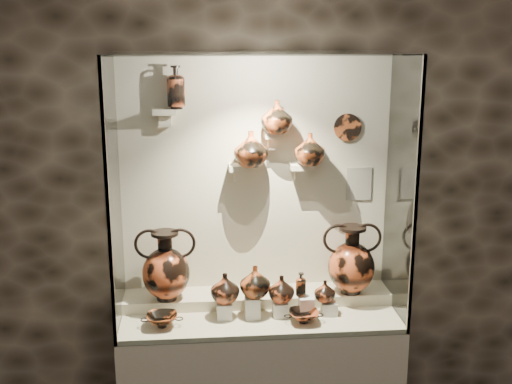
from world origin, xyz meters
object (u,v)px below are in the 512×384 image
jug_b (255,281)px  kylix_right (304,315)px  amphora_left (166,265)px  kylix_left (162,319)px  amphora_right (352,259)px  jug_c (281,289)px  lekythos_tall (176,84)px  jug_a (225,288)px  ovoid_vase_a (251,149)px  jug_e (325,291)px  lekythos_small (301,283)px  ovoid_vase_b (277,117)px  ovoid_vase_c (310,149)px

jug_b → kylix_right: 0.35m
amphora_left → kylix_left: amphora_left is taller
amphora_right → kylix_right: amphora_right is taller
jug_c → lekythos_tall: bearing=143.5°
jug_a → ovoid_vase_a: bearing=28.4°
kylix_left → ovoid_vase_a: ovoid_vase_a is taller
amphora_left → jug_e: amphora_left is taller
jug_e → lekythos_tall: bearing=145.4°
amphora_left → lekythos_small: (0.82, -0.15, -0.09)m
jug_b → ovoid_vase_a: ovoid_vase_a is taller
jug_c → ovoid_vase_b: (-0.01, 0.23, 1.01)m
jug_c → lekythos_tall: size_ratio=0.57×
kylix_right → amphora_left: bearing=173.2°
amphora_left → jug_c: 0.72m
jug_c → jug_b: bearing=166.2°
jug_c → kylix_right: size_ratio=0.73×
jug_c → kylix_right: 0.21m
jug_b → ovoid_vase_a: 0.80m
jug_a → jug_b: size_ratio=0.94×
jug_a → ovoid_vase_b: size_ratio=0.92×
amphora_left → ovoid_vase_a: ovoid_vase_a is taller
lekythos_small → ovoid_vase_a: 0.87m
amphora_left → jug_e: 0.99m
jug_a → lekythos_small: (0.46, -0.00, 0.01)m
kylix_right → amphora_right: bearing=48.1°
jug_c → kylix_left: size_ratio=0.70×
kylix_left → lekythos_tall: size_ratio=0.82×
kylix_left → amphora_right: bearing=21.2°
jug_b → kylix_right: jug_b is taller
jug_e → lekythos_tall: size_ratio=0.47×
jug_b → lekythos_small: jug_b is taller
kylix_right → lekythos_tall: size_ratio=0.78×
kylix_right → jug_a: bearing=177.2°
amphora_left → amphora_right: (1.16, -0.00, 0.00)m
kylix_left → ovoid_vase_b: 1.38m
lekythos_tall → ovoid_vase_c: bearing=-10.9°
amphora_left → lekythos_small: bearing=-32.6°
lekythos_small → ovoid_vase_a: size_ratio=0.79×
amphora_right → ovoid_vase_a: (-0.63, 0.07, 0.70)m
jug_c → jug_e: (0.27, 0.00, -0.03)m
amphora_right → ovoid_vase_c: size_ratio=2.24×
jug_b → jug_e: bearing=-22.0°
jug_c → ovoid_vase_a: ovoid_vase_a is taller
lekythos_small → lekythos_tall: 1.41m
amphora_right → lekythos_small: size_ratio=2.61×
amphora_right → lekythos_small: bearing=-133.6°
jug_e → kylix_left: bearing=167.1°
jug_e → kylix_right: (-0.15, -0.11, -0.10)m
amphora_right → ovoid_vase_a: ovoid_vase_a is taller
lekythos_small → ovoid_vase_a: ovoid_vase_a is taller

